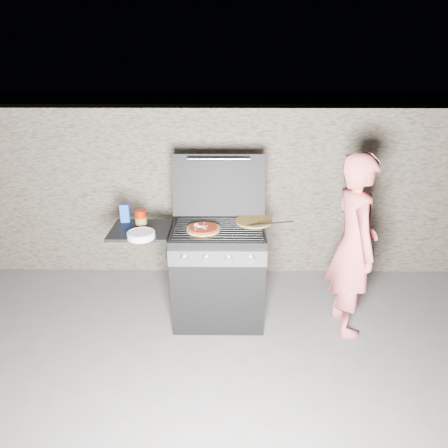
{
  "coord_description": "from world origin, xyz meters",
  "views": [
    {
      "loc": [
        0.08,
        -3.12,
        2.28
      ],
      "look_at": [
        0.05,
        0.0,
        0.95
      ],
      "focal_mm": 32.0,
      "sensor_mm": 36.0,
      "label": 1
    }
  ],
  "objects_px": {
    "person": "(353,246)",
    "pizza_topped": "(203,228)",
    "gas_grill": "(191,274)",
    "sauce_jar": "(141,218)"
  },
  "relations": [
    {
      "from": "person",
      "to": "pizza_topped",
      "type": "bearing_deg",
      "value": 81.92
    },
    {
      "from": "pizza_topped",
      "to": "sauce_jar",
      "type": "relative_size",
      "value": 1.93
    },
    {
      "from": "pizza_topped",
      "to": "person",
      "type": "relative_size",
      "value": 0.18
    },
    {
      "from": "sauce_jar",
      "to": "person",
      "type": "relative_size",
      "value": 0.09
    },
    {
      "from": "gas_grill",
      "to": "person",
      "type": "relative_size",
      "value": 0.84
    },
    {
      "from": "gas_grill",
      "to": "person",
      "type": "height_order",
      "value": "person"
    },
    {
      "from": "gas_grill",
      "to": "pizza_topped",
      "type": "xyz_separation_m",
      "value": [
        0.13,
        -0.04,
        0.47
      ]
    },
    {
      "from": "gas_grill",
      "to": "pizza_topped",
      "type": "distance_m",
      "value": 0.49
    },
    {
      "from": "pizza_topped",
      "to": "person",
      "type": "bearing_deg",
      "value": -3.06
    },
    {
      "from": "person",
      "to": "gas_grill",
      "type": "bearing_deg",
      "value": 80.45
    }
  ]
}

